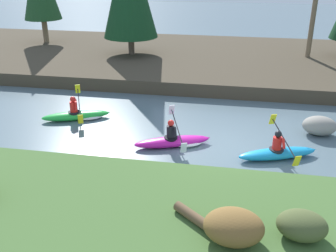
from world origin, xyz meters
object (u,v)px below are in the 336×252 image
object	(u,v)px
kayaker_middle	(175,141)
boulder_midstream	(319,126)
kayaker_trailing	(79,115)
kayaker_lead	(278,152)
driftwood_log	(202,223)

from	to	relation	value
kayaker_middle	boulder_midstream	distance (m)	5.51
kayaker_trailing	boulder_midstream	size ratio (longest dim) A/B	2.17
kayaker_middle	kayaker_trailing	bearing A→B (deg)	136.68
kayaker_middle	kayaker_trailing	size ratio (longest dim) A/B	1.01
kayaker_lead	boulder_midstream	distance (m)	2.76
kayaker_lead	boulder_midstream	bearing A→B (deg)	32.04
kayaker_lead	driftwood_log	world-z (taller)	kayaker_lead
kayaker_middle	driftwood_log	size ratio (longest dim) A/B	1.85
kayaker_lead	kayaker_trailing	size ratio (longest dim) A/B	1.01
kayaker_trailing	boulder_midstream	distance (m)	9.47
kayaker_middle	boulder_midstream	xyz separation A→B (m)	(5.16, 1.92, 0.15)
driftwood_log	boulder_midstream	bearing A→B (deg)	101.51
boulder_midstream	driftwood_log	xyz separation A→B (m)	(-3.73, -6.94, 0.30)
boulder_midstream	driftwood_log	distance (m)	7.88
kayaker_lead	kayaker_middle	world-z (taller)	same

